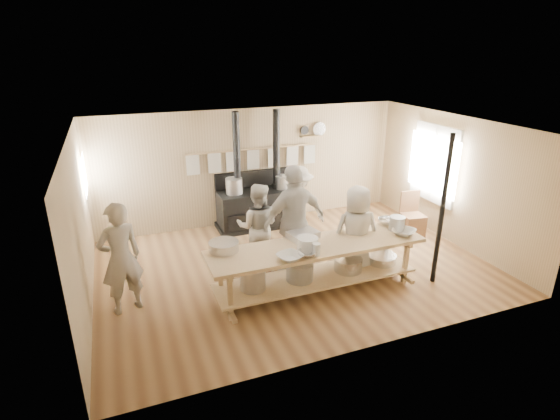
{
  "coord_description": "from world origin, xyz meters",
  "views": [
    {
      "loc": [
        -2.87,
        -6.65,
        3.88
      ],
      "look_at": [
        -0.22,
        0.2,
        1.09
      ],
      "focal_mm": 28.0,
      "sensor_mm": 36.0,
      "label": 1
    }
  ],
  "objects_px": {
    "cook_by_window": "(298,206)",
    "cook_right": "(294,221)",
    "cook_left": "(258,227)",
    "cook_center": "(356,233)",
    "chair": "(412,223)",
    "roasting_pan": "(303,235)",
    "cook_far_left": "(121,259)",
    "prep_table": "(316,263)",
    "stove": "(258,204)"
  },
  "relations": [
    {
      "from": "cook_by_window",
      "to": "roasting_pan",
      "type": "bearing_deg",
      "value": -82.43
    },
    {
      "from": "cook_far_left",
      "to": "cook_left",
      "type": "bearing_deg",
      "value": 176.25
    },
    {
      "from": "stove",
      "to": "prep_table",
      "type": "distance_m",
      "value": 3.02
    },
    {
      "from": "prep_table",
      "to": "cook_left",
      "type": "bearing_deg",
      "value": 118.06
    },
    {
      "from": "cook_by_window",
      "to": "cook_right",
      "type": "bearing_deg",
      "value": -88.33
    },
    {
      "from": "cook_right",
      "to": "roasting_pan",
      "type": "distance_m",
      "value": 0.38
    },
    {
      "from": "stove",
      "to": "cook_left",
      "type": "distance_m",
      "value": 1.98
    },
    {
      "from": "cook_left",
      "to": "chair",
      "type": "xyz_separation_m",
      "value": [
        3.56,
        0.19,
        -0.53
      ]
    },
    {
      "from": "cook_left",
      "to": "prep_table",
      "type": "bearing_deg",
      "value": 141.86
    },
    {
      "from": "chair",
      "to": "cook_left",
      "type": "bearing_deg",
      "value": -169.57
    },
    {
      "from": "roasting_pan",
      "to": "cook_center",
      "type": "bearing_deg",
      "value": -6.66
    },
    {
      "from": "cook_by_window",
      "to": "roasting_pan",
      "type": "relative_size",
      "value": 3.35
    },
    {
      "from": "prep_table",
      "to": "roasting_pan",
      "type": "bearing_deg",
      "value": 106.02
    },
    {
      "from": "stove",
      "to": "chair",
      "type": "relative_size",
      "value": 2.75
    },
    {
      "from": "stove",
      "to": "roasting_pan",
      "type": "bearing_deg",
      "value": -92.06
    },
    {
      "from": "cook_left",
      "to": "cook_by_window",
      "type": "height_order",
      "value": "cook_by_window"
    },
    {
      "from": "cook_left",
      "to": "cook_far_left",
      "type": "bearing_deg",
      "value": 38.2
    },
    {
      "from": "prep_table",
      "to": "cook_far_left",
      "type": "distance_m",
      "value": 3.05
    },
    {
      "from": "cook_center",
      "to": "roasting_pan",
      "type": "bearing_deg",
      "value": 4.7
    },
    {
      "from": "cook_by_window",
      "to": "chair",
      "type": "height_order",
      "value": "cook_by_window"
    },
    {
      "from": "stove",
      "to": "cook_right",
      "type": "bearing_deg",
      "value": -92.44
    },
    {
      "from": "cook_left",
      "to": "cook_right",
      "type": "relative_size",
      "value": 0.8
    },
    {
      "from": "roasting_pan",
      "to": "chair",
      "type": "bearing_deg",
      "value": 18.48
    },
    {
      "from": "stove",
      "to": "cook_by_window",
      "type": "relative_size",
      "value": 1.57
    },
    {
      "from": "chair",
      "to": "roasting_pan",
      "type": "height_order",
      "value": "roasting_pan"
    },
    {
      "from": "cook_center",
      "to": "cook_far_left",
      "type": "bearing_deg",
      "value": 6.41
    },
    {
      "from": "cook_far_left",
      "to": "cook_right",
      "type": "relative_size",
      "value": 0.88
    },
    {
      "from": "prep_table",
      "to": "chair",
      "type": "relative_size",
      "value": 3.8
    },
    {
      "from": "cook_left",
      "to": "cook_center",
      "type": "distance_m",
      "value": 1.75
    },
    {
      "from": "cook_left",
      "to": "cook_center",
      "type": "xyz_separation_m",
      "value": [
        1.48,
        -0.94,
        0.03
      ]
    },
    {
      "from": "cook_center",
      "to": "cook_by_window",
      "type": "distance_m",
      "value": 1.65
    },
    {
      "from": "cook_left",
      "to": "roasting_pan",
      "type": "bearing_deg",
      "value": 146.06
    },
    {
      "from": "cook_center",
      "to": "cook_right",
      "type": "bearing_deg",
      "value": -15.13
    },
    {
      "from": "chair",
      "to": "roasting_pan",
      "type": "relative_size",
      "value": 1.91
    },
    {
      "from": "cook_far_left",
      "to": "chair",
      "type": "bearing_deg",
      "value": 169.48
    },
    {
      "from": "cook_far_left",
      "to": "roasting_pan",
      "type": "bearing_deg",
      "value": 157.47
    },
    {
      "from": "stove",
      "to": "roasting_pan",
      "type": "relative_size",
      "value": 5.24
    },
    {
      "from": "cook_right",
      "to": "cook_by_window",
      "type": "relative_size",
      "value": 1.21
    },
    {
      "from": "stove",
      "to": "cook_right",
      "type": "distance_m",
      "value": 2.37
    },
    {
      "from": "roasting_pan",
      "to": "cook_left",
      "type": "bearing_deg",
      "value": 122.27
    },
    {
      "from": "cook_far_left",
      "to": "cook_center",
      "type": "bearing_deg",
      "value": 156.9
    },
    {
      "from": "stove",
      "to": "roasting_pan",
      "type": "height_order",
      "value": "stove"
    },
    {
      "from": "roasting_pan",
      "to": "cook_by_window",
      "type": "bearing_deg",
      "value": 69.95
    },
    {
      "from": "cook_left",
      "to": "chair",
      "type": "distance_m",
      "value": 3.6
    },
    {
      "from": "cook_far_left",
      "to": "cook_left",
      "type": "height_order",
      "value": "cook_far_left"
    },
    {
      "from": "cook_right",
      "to": "roasting_pan",
      "type": "xyz_separation_m",
      "value": [
        0.0,
        -0.37,
        -0.1
      ]
    },
    {
      "from": "cook_center",
      "to": "roasting_pan",
      "type": "distance_m",
      "value": 0.97
    },
    {
      "from": "cook_right",
      "to": "cook_left",
      "type": "bearing_deg",
      "value": -49.56
    },
    {
      "from": "cook_right",
      "to": "cook_by_window",
      "type": "height_order",
      "value": "cook_right"
    },
    {
      "from": "cook_center",
      "to": "cook_left",
      "type": "bearing_deg",
      "value": -21.02
    }
  ]
}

